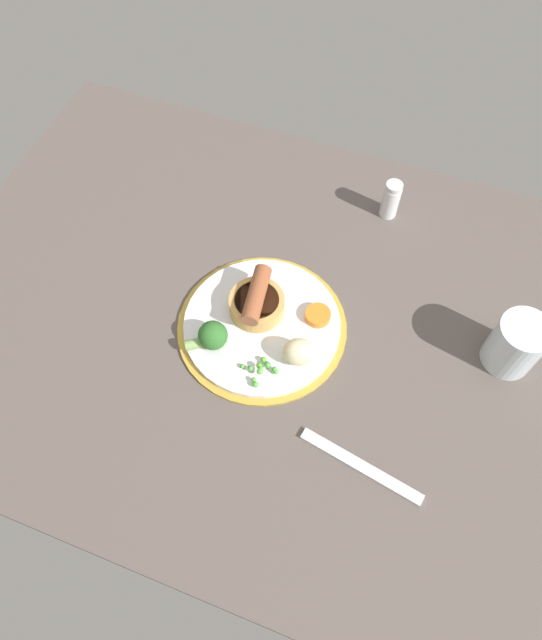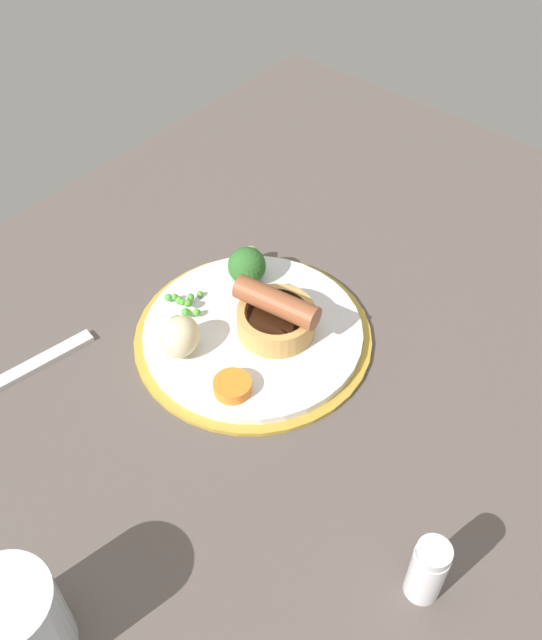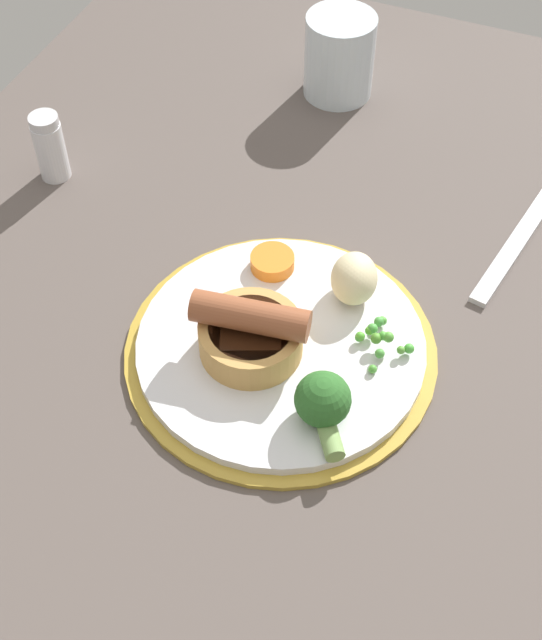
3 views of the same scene
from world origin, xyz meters
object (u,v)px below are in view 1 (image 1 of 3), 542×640
object	(u,v)px
broccoli_floret_near	(212,336)
carrot_slice_1	(318,315)
dinner_plate	(261,326)
sausage_pudding	(258,300)
pea_pile	(262,369)
salt_shaker	(391,200)
fork	(361,466)
potato_chunk_0	(299,352)
drinking_glass	(516,344)

from	to	relation	value
broccoli_floret_near	carrot_slice_1	bearing A→B (deg)	2.01
dinner_plate	sausage_pudding	size ratio (longest dim) A/B	2.69
pea_pile	salt_shaker	world-z (taller)	salt_shaker
pea_pile	fork	world-z (taller)	pea_pile
broccoli_floret_near	potato_chunk_0	xyz separation A→B (cm)	(-12.85, -1.96, 0.06)
sausage_pudding	carrot_slice_1	distance (cm)	9.47
broccoli_floret_near	potato_chunk_0	bearing A→B (deg)	-25.20
salt_shaker	dinner_plate	bearing A→B (deg)	66.94
potato_chunk_0	sausage_pudding	bearing A→B (deg)	-35.05
carrot_slice_1	fork	bearing A→B (deg)	122.94
broccoli_floret_near	pea_pile	bearing A→B (deg)	-46.00
carrot_slice_1	salt_shaker	bearing A→B (deg)	-100.44
broccoli_floret_near	fork	distance (cm)	27.92
dinner_plate	fork	size ratio (longest dim) A/B	1.45
drinking_glass	salt_shaker	distance (cm)	31.89
carrot_slice_1	drinking_glass	bearing A→B (deg)	-172.08
pea_pile	broccoli_floret_near	world-z (taller)	broccoli_floret_near
potato_chunk_0	salt_shaker	bearing A→B (deg)	-98.85
broccoli_floret_near	carrot_slice_1	size ratio (longest dim) A/B	1.58
pea_pile	fork	xyz separation A→B (cm)	(-17.37, 7.98, -1.98)
dinner_plate	drinking_glass	distance (cm)	37.17
broccoli_floret_near	potato_chunk_0	distance (cm)	13.00
carrot_slice_1	drinking_glass	size ratio (longest dim) A/B	0.43
carrot_slice_1	fork	size ratio (longest dim) A/B	0.22
sausage_pudding	fork	distance (cm)	28.43
pea_pile	potato_chunk_0	world-z (taller)	potato_chunk_0
dinner_plate	pea_pile	world-z (taller)	pea_pile
dinner_plate	carrot_slice_1	xyz separation A→B (cm)	(-7.76, -3.91, 1.48)
carrot_slice_1	dinner_plate	bearing A→B (deg)	26.72
sausage_pudding	drinking_glass	distance (cm)	37.99
fork	carrot_slice_1	bearing A→B (deg)	-46.36
fork	salt_shaker	distance (cm)	45.54
carrot_slice_1	broccoli_floret_near	bearing A→B (deg)	35.90
dinner_plate	potato_chunk_0	xyz separation A→B (cm)	(-7.28, 3.78, 2.98)
potato_chunk_0	drinking_glass	bearing A→B (deg)	-158.04
carrot_slice_1	drinking_glass	world-z (taller)	drinking_glass
carrot_slice_1	drinking_glass	xyz separation A→B (cm)	(-28.35, -3.94, 2.46)
potato_chunk_0	fork	bearing A→B (deg)	138.01
sausage_pudding	pea_pile	xyz separation A→B (cm)	(-4.47, 9.94, -1.27)
pea_pile	drinking_glass	distance (cm)	36.59
dinner_plate	fork	bearing A→B (deg)	142.63
carrot_slice_1	pea_pile	bearing A→B (deg)	67.51
carrot_slice_1	salt_shaker	xyz separation A→B (cm)	(-4.65, -25.26, 1.48)
potato_chunk_0	salt_shaker	size ratio (longest dim) A/B	0.67
dinner_plate	potato_chunk_0	size ratio (longest dim) A/B	5.44
broccoli_floret_near	carrot_slice_1	world-z (taller)	broccoli_floret_near
fork	pea_pile	bearing A→B (deg)	-13.98
drinking_glass	sausage_pudding	bearing A→B (deg)	8.32
pea_pile	sausage_pudding	bearing A→B (deg)	-65.80
carrot_slice_1	potato_chunk_0	bearing A→B (deg)	86.45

